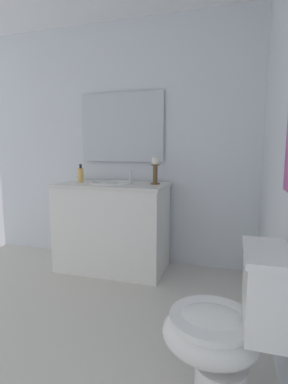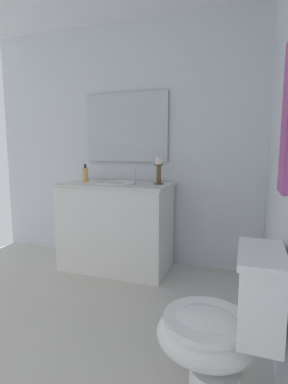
% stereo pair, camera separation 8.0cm
% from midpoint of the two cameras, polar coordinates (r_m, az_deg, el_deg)
% --- Properties ---
extents(floor, '(2.77, 2.98, 0.02)m').
position_cam_midpoint_polar(floor, '(2.29, -20.89, -23.37)').
color(floor, beige).
rests_on(floor, ground).
extents(wall_left, '(0.04, 2.98, 2.45)m').
position_cam_midpoint_polar(wall_left, '(3.16, -6.46, 9.07)').
color(wall_left, silver).
rests_on(wall_left, ground).
extents(vanity_cabinet, '(0.58, 1.07, 0.85)m').
position_cam_midpoint_polar(vanity_cabinet, '(2.92, -6.93, -6.65)').
color(vanity_cabinet, white).
rests_on(vanity_cabinet, ground).
extents(sink_basin, '(0.40, 0.40, 0.24)m').
position_cam_midpoint_polar(sink_basin, '(2.85, -7.04, 0.90)').
color(sink_basin, white).
rests_on(sink_basin, vanity_cabinet).
extents(mirror, '(0.02, 0.88, 0.70)m').
position_cam_midpoint_polar(mirror, '(3.09, -5.12, 12.40)').
color(mirror, silver).
extents(candle_holder_tall, '(0.09, 0.09, 0.25)m').
position_cam_midpoint_polar(candle_holder_tall, '(2.74, 1.37, 4.22)').
color(candle_holder_tall, brown).
rests_on(candle_holder_tall, vanity_cabinet).
extents(soap_bottle, '(0.06, 0.06, 0.18)m').
position_cam_midpoint_polar(soap_bottle, '(3.00, -12.95, 3.29)').
color(soap_bottle, '#E5B259').
rests_on(soap_bottle, vanity_cabinet).
extents(toilet, '(0.39, 0.54, 0.75)m').
position_cam_midpoint_polar(toilet, '(1.50, 14.17, -24.25)').
color(toilet, white).
rests_on(toilet, ground).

